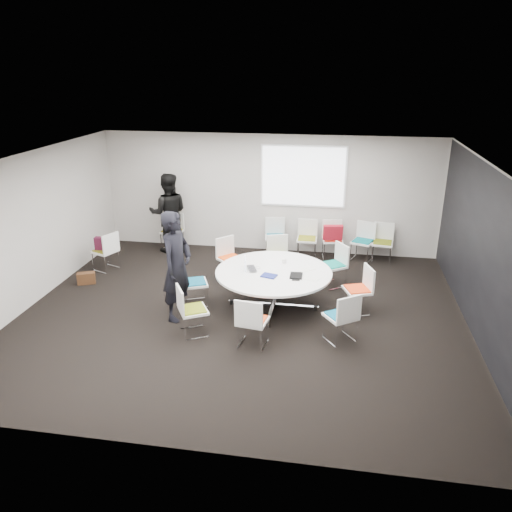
% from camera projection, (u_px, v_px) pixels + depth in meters
% --- Properties ---
extents(room_shell, '(8.08, 7.08, 2.88)m').
position_uv_depth(room_shell, '(246.00, 242.00, 8.62)').
color(room_shell, black).
rests_on(room_shell, ground).
extents(conference_table, '(2.14, 2.14, 0.73)m').
position_uv_depth(conference_table, '(273.00, 281.00, 9.22)').
color(conference_table, silver).
rests_on(conference_table, ground).
extents(projection_screen, '(1.90, 0.03, 1.35)m').
position_uv_depth(projection_screen, '(303.00, 177.00, 11.54)').
color(projection_screen, white).
rests_on(projection_screen, room_shell).
extents(chair_ring_a, '(0.58, 0.59, 0.88)m').
position_uv_depth(chair_ring_a, '(357.00, 298.00, 9.12)').
color(chair_ring_a, silver).
rests_on(chair_ring_a, ground).
extents(chair_ring_b, '(0.63, 0.63, 0.88)m').
position_uv_depth(chair_ring_b, '(333.00, 273.00, 10.23)').
color(chair_ring_b, silver).
rests_on(chair_ring_b, ground).
extents(chair_ring_c, '(0.57, 0.57, 0.88)m').
position_uv_depth(chair_ring_c, '(279.00, 264.00, 10.67)').
color(chair_ring_c, silver).
rests_on(chair_ring_c, ground).
extents(chair_ring_d, '(0.64, 0.64, 0.88)m').
position_uv_depth(chair_ring_d, '(230.00, 266.00, 10.58)').
color(chair_ring_d, silver).
rests_on(chair_ring_d, ground).
extents(chair_ring_e, '(0.59, 0.60, 0.88)m').
position_uv_depth(chair_ring_e, '(195.00, 291.00, 9.41)').
color(chair_ring_e, silver).
rests_on(chair_ring_e, ground).
extents(chair_ring_f, '(0.62, 0.62, 0.88)m').
position_uv_depth(chair_ring_f, '(193.00, 319.00, 8.37)').
color(chair_ring_f, silver).
rests_on(chair_ring_f, ground).
extents(chair_ring_g, '(0.52, 0.51, 0.88)m').
position_uv_depth(chair_ring_g, '(252.00, 331.00, 8.01)').
color(chair_ring_g, silver).
rests_on(chair_ring_g, ground).
extents(chair_ring_h, '(0.63, 0.63, 0.88)m').
position_uv_depth(chair_ring_h, '(340.00, 326.00, 8.16)').
color(chair_ring_h, silver).
rests_on(chair_ring_h, ground).
extents(chair_back_a, '(0.52, 0.51, 0.88)m').
position_uv_depth(chair_back_a, '(275.00, 244.00, 11.89)').
color(chair_back_a, silver).
rests_on(chair_back_a, ground).
extents(chair_back_b, '(0.47, 0.46, 0.88)m').
position_uv_depth(chair_back_b, '(307.00, 246.00, 11.76)').
color(chair_back_b, silver).
rests_on(chair_back_b, ground).
extents(chair_back_c, '(0.51, 0.50, 0.88)m').
position_uv_depth(chair_back_c, '(332.00, 247.00, 11.72)').
color(chair_back_c, silver).
rests_on(chair_back_c, ground).
extents(chair_back_d, '(0.59, 0.58, 0.88)m').
position_uv_depth(chair_back_d, '(362.00, 249.00, 11.59)').
color(chair_back_d, silver).
rests_on(chair_back_d, ground).
extents(chair_back_e, '(0.51, 0.50, 0.88)m').
position_uv_depth(chair_back_e, '(382.00, 250.00, 11.51)').
color(chair_back_e, silver).
rests_on(chair_back_e, ground).
extents(chair_spare_left, '(0.59, 0.60, 0.88)m').
position_uv_depth(chair_spare_left, '(106.00, 258.00, 11.01)').
color(chair_spare_left, silver).
rests_on(chair_spare_left, ground).
extents(chair_person_back, '(0.54, 0.53, 0.88)m').
position_uv_depth(chair_person_back, '(173.00, 238.00, 12.31)').
color(chair_person_back, silver).
rests_on(chair_person_back, ground).
extents(person_main, '(0.63, 0.81, 1.98)m').
position_uv_depth(person_main, '(177.00, 266.00, 8.68)').
color(person_main, black).
rests_on(person_main, ground).
extents(person_back, '(1.09, 0.94, 1.91)m').
position_uv_depth(person_back, '(169.00, 213.00, 11.92)').
color(person_back, black).
rests_on(person_back, ground).
extents(laptop, '(0.32, 0.39, 0.03)m').
position_uv_depth(laptop, '(254.00, 268.00, 9.23)').
color(laptop, '#333338').
rests_on(laptop, conference_table).
extents(laptop_lid, '(0.08, 0.30, 0.22)m').
position_uv_depth(laptop_lid, '(245.00, 263.00, 9.15)').
color(laptop_lid, silver).
rests_on(laptop_lid, conference_table).
extents(notebook_black, '(0.22, 0.30, 0.02)m').
position_uv_depth(notebook_black, '(296.00, 276.00, 8.93)').
color(notebook_black, black).
rests_on(notebook_black, conference_table).
extents(tablet_folio, '(0.31, 0.26, 0.03)m').
position_uv_depth(tablet_folio, '(269.00, 276.00, 8.91)').
color(tablet_folio, navy).
rests_on(tablet_folio, conference_table).
extents(papers_right, '(0.36, 0.36, 0.00)m').
position_uv_depth(papers_right, '(306.00, 269.00, 9.24)').
color(papers_right, white).
rests_on(papers_right, conference_table).
extents(papers_front, '(0.36, 0.32, 0.00)m').
position_uv_depth(papers_front, '(311.00, 278.00, 8.84)').
color(papers_front, white).
rests_on(papers_front, conference_table).
extents(cup, '(0.08, 0.08, 0.09)m').
position_uv_depth(cup, '(284.00, 261.00, 9.50)').
color(cup, white).
rests_on(cup, conference_table).
extents(phone, '(0.14, 0.08, 0.01)m').
position_uv_depth(phone, '(296.00, 280.00, 8.76)').
color(phone, black).
rests_on(phone, conference_table).
extents(maroon_bag, '(0.41, 0.17, 0.28)m').
position_uv_depth(maroon_bag, '(104.00, 243.00, 10.89)').
color(maroon_bag, '#481328').
rests_on(maroon_bag, chair_spare_left).
extents(brown_bag, '(0.39, 0.29, 0.24)m').
position_uv_depth(brown_bag, '(86.00, 278.00, 10.37)').
color(brown_bag, '#442815').
rests_on(brown_bag, ground).
extents(red_jacket, '(0.46, 0.22, 0.36)m').
position_uv_depth(red_jacket, '(333.00, 232.00, 11.36)').
color(red_jacket, '#A71424').
rests_on(red_jacket, chair_back_c).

